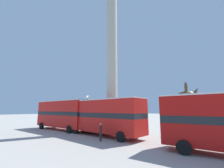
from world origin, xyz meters
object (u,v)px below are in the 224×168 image
object	(u,v)px
bus_c	(103,115)
pedestrian_near_lamp	(101,131)
monument_column	(112,79)
street_lamp	(87,108)
bus_b	(62,114)
equestrian_statue	(189,118)

from	to	relation	value
bus_c	pedestrian_near_lamp	distance (m)	3.31
monument_column	bus_c	distance (m)	6.62
monument_column	street_lamp	xyz separation A→B (m)	(-3.59, -1.72, -4.39)
bus_c	pedestrian_near_lamp	bearing A→B (deg)	-49.04
bus_b	equestrian_statue	distance (m)	17.95
bus_c	equestrian_statue	distance (m)	10.54
street_lamp	equestrian_statue	bearing A→B (deg)	20.30
monument_column	bus_c	bearing A→B (deg)	-67.27
monument_column	equestrian_statue	xyz separation A→B (m)	(9.56, 3.15, -5.65)
equestrian_statue	street_lamp	size ratio (longest dim) A/B	1.25
monument_column	equestrian_statue	bearing A→B (deg)	18.21
bus_c	pedestrian_near_lamp	size ratio (longest dim) A/B	6.27
equestrian_statue	bus_c	bearing A→B (deg)	-154.08
street_lamp	pedestrian_near_lamp	size ratio (longest dim) A/B	3.03
street_lamp	pedestrian_near_lamp	distance (m)	8.51
street_lamp	bus_c	bearing A→B (deg)	-20.89
street_lamp	monument_column	bearing A→B (deg)	25.58
equestrian_statue	pedestrian_near_lamp	xyz separation A→B (m)	(-6.21, -9.22, -1.04)
equestrian_statue	pedestrian_near_lamp	bearing A→B (deg)	-138.45
monument_column	pedestrian_near_lamp	size ratio (longest dim) A/B	14.06
bus_c	equestrian_statue	bearing A→B (deg)	44.26
bus_c	monument_column	bearing A→B (deg)	116.60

